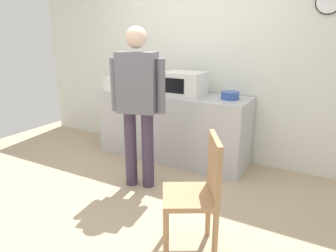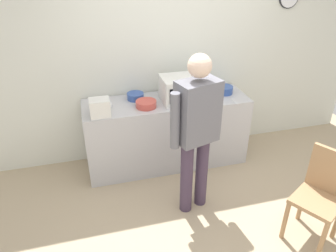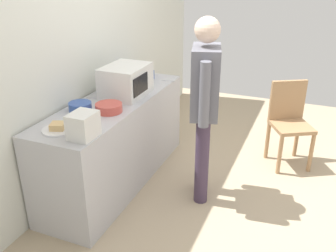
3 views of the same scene
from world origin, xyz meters
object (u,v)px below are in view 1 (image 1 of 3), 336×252
(toaster, at_px, (114,84))
(person_standing, at_px, (138,97))
(spoon_utensil, at_px, (178,91))
(mixing_bowl, at_px, (155,87))
(microwave, at_px, (184,84))
(salad_bowl, at_px, (230,95))
(sandwich_plate, at_px, (127,87))
(cereal_bowl, at_px, (150,90))
(wooden_chair, at_px, (199,190))
(fork_utensil, at_px, (224,103))

(toaster, height_order, person_standing, person_standing)
(spoon_utensil, bearing_deg, person_standing, -85.57)
(mixing_bowl, bearing_deg, microwave, -18.23)
(salad_bowl, bearing_deg, toaster, -171.49)
(sandwich_plate, distance_m, cereal_bowl, 0.53)
(person_standing, distance_m, wooden_chair, 1.32)
(fork_utensil, bearing_deg, spoon_utensil, 150.82)
(salad_bowl, height_order, mixing_bowl, salad_bowl)
(spoon_utensil, relative_size, person_standing, 0.10)
(salad_bowl, bearing_deg, microwave, -172.88)
(sandwich_plate, relative_size, toaster, 1.17)
(mixing_bowl, xyz_separation_m, spoon_utensil, (0.34, 0.06, -0.04))
(salad_bowl, xyz_separation_m, cereal_bowl, (-1.04, -0.14, -0.01))
(toaster, relative_size, person_standing, 0.13)
(fork_utensil, bearing_deg, cereal_bowl, 172.58)
(toaster, xyz_separation_m, spoon_utensil, (0.79, 0.40, -0.10))
(mixing_bowl, height_order, toaster, toaster)
(cereal_bowl, bearing_deg, salad_bowl, 7.73)
(toaster, bearing_deg, wooden_chair, -36.09)
(microwave, distance_m, mixing_bowl, 0.58)
(salad_bowl, relative_size, person_standing, 0.13)
(sandwich_plate, xyz_separation_m, wooden_chair, (1.86, -1.64, -0.39))
(person_standing, bearing_deg, salad_bowl, 52.94)
(mixing_bowl, relative_size, wooden_chair, 0.22)
(cereal_bowl, bearing_deg, wooden_chair, -47.31)
(salad_bowl, relative_size, spoon_utensil, 1.28)
(cereal_bowl, relative_size, fork_utensil, 1.42)
(sandwich_plate, distance_m, mixing_bowl, 0.43)
(microwave, bearing_deg, wooden_chair, -59.81)
(fork_utensil, bearing_deg, mixing_bowl, 161.35)
(cereal_bowl, xyz_separation_m, spoon_utensil, (0.26, 0.31, -0.03))
(microwave, relative_size, cereal_bowl, 2.07)
(cereal_bowl, distance_m, wooden_chair, 2.04)
(microwave, relative_size, wooden_chair, 0.53)
(microwave, distance_m, wooden_chair, 1.85)
(sandwich_plate, relative_size, wooden_chair, 0.27)
(fork_utensil, bearing_deg, person_standing, -138.08)
(salad_bowl, distance_m, spoon_utensil, 0.80)
(wooden_chair, bearing_deg, mixing_bowl, 129.94)
(salad_bowl, distance_m, mixing_bowl, 1.13)
(cereal_bowl, height_order, person_standing, person_standing)
(mixing_bowl, bearing_deg, sandwich_plate, -169.42)
(cereal_bowl, bearing_deg, mixing_bowl, 108.33)
(salad_bowl, xyz_separation_m, wooden_chair, (0.31, -1.61, -0.42))
(sandwich_plate, bearing_deg, microwave, -5.89)
(mixing_bowl, height_order, wooden_chair, mixing_bowl)
(mixing_bowl, bearing_deg, fork_utensil, -18.65)
(fork_utensil, bearing_deg, wooden_chair, -77.53)
(salad_bowl, xyz_separation_m, toaster, (-1.57, -0.24, 0.05))
(cereal_bowl, bearing_deg, fork_utensil, -7.42)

